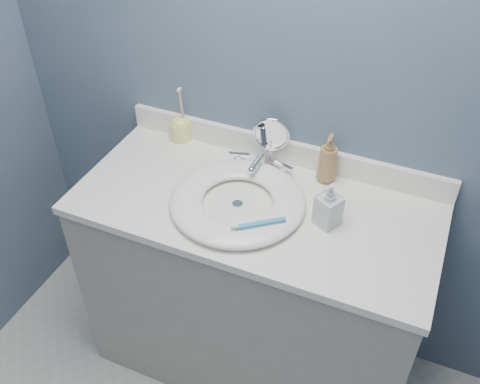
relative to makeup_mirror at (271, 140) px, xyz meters
The scene contains 12 objects.
back_wall 0.22m from the makeup_mirror, 57.74° to the left, with size 2.20×0.02×2.40m, color #495C6E.
vanity_cabinet 0.61m from the makeup_mirror, 81.82° to the right, with size 1.20×0.55×0.85m, color #A19D93.
countertop 0.26m from the makeup_mirror, 81.82° to the right, with size 1.22×0.57×0.03m, color white.
backsplash 0.08m from the makeup_mirror, 50.47° to the left, with size 1.22×0.02×0.09m, color white.
basin 0.27m from the makeup_mirror, 94.01° to the right, with size 0.45×0.45×0.04m, color white, non-canonical shape.
drain 0.27m from the makeup_mirror, 94.01° to the right, with size 0.04×0.04×0.01m, color silver.
faucet 0.10m from the makeup_mirror, 107.33° to the right, with size 0.25×0.13×0.07m.
makeup_mirror is the anchor object (origin of this frame).
soap_bottle_amber 0.21m from the makeup_mirror, ahead, with size 0.07×0.07×0.18m, color olive.
soap_bottle_clear 0.35m from the makeup_mirror, 38.32° to the right, with size 0.07×0.07×0.16m, color silver.
toothbrush_holder 0.38m from the makeup_mirror, behind, with size 0.08×0.08×0.23m.
toothbrush_lying 0.37m from the makeup_mirror, 74.51° to the right, with size 0.15×0.12×0.02m.
Camera 1 is at (0.48, -0.27, 2.05)m, focal length 40.00 mm.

